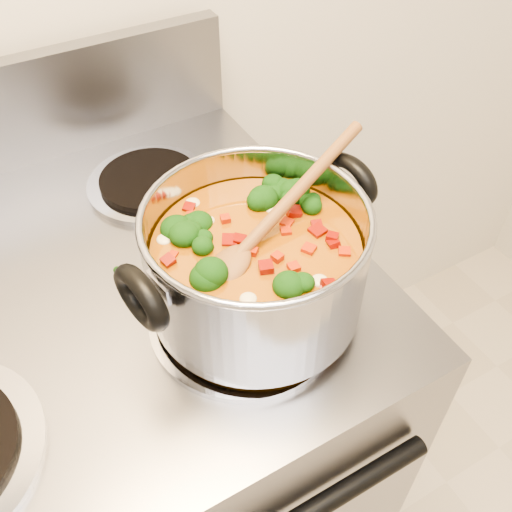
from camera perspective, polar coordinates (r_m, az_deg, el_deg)
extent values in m
cube|color=gray|center=(1.11, -12.93, -19.39)|extent=(0.73, 0.63, 0.92)
cylinder|color=#A5A5AD|center=(0.66, -1.19, -6.20)|extent=(0.22, 0.22, 0.01)
cylinder|color=black|center=(0.66, -1.20, -5.77)|extent=(0.17, 0.17, 0.01)
cylinder|color=#A5A5AD|center=(0.86, -10.56, 7.13)|extent=(0.18, 0.18, 0.01)
cylinder|color=black|center=(0.85, -10.64, 7.55)|extent=(0.14, 0.14, 0.01)
cylinder|color=#A5A5AD|center=(0.62, 0.00, -0.51)|extent=(0.24, 0.24, 0.13)
torus|color=#A5A5AD|center=(0.57, 0.00, 3.96)|extent=(0.24, 0.24, 0.01)
cylinder|color=#99500D|center=(0.63, 0.00, -1.72)|extent=(0.22, 0.22, 0.09)
torus|color=black|center=(0.54, -11.41, -4.10)|extent=(0.03, 0.08, 0.08)
torus|color=black|center=(0.66, 9.30, 7.52)|extent=(0.03, 0.08, 0.08)
ellipsoid|color=black|center=(0.62, -2.97, 2.84)|extent=(0.04, 0.04, 0.03)
ellipsoid|color=black|center=(0.62, 6.50, 2.95)|extent=(0.04, 0.04, 0.03)
ellipsoid|color=black|center=(0.65, -0.82, 5.35)|extent=(0.04, 0.04, 0.03)
ellipsoid|color=black|center=(0.61, 4.96, 2.28)|extent=(0.04, 0.04, 0.03)
ellipsoid|color=black|center=(0.58, -3.79, -0.76)|extent=(0.04, 0.04, 0.03)
ellipsoid|color=black|center=(0.58, -5.62, -0.89)|extent=(0.04, 0.04, 0.03)
ellipsoid|color=black|center=(0.65, -1.89, 5.71)|extent=(0.04, 0.04, 0.03)
ellipsoid|color=black|center=(0.56, 0.70, -2.69)|extent=(0.04, 0.04, 0.03)
ellipsoid|color=black|center=(0.56, -5.21, -2.37)|extent=(0.04, 0.04, 0.03)
ellipsoid|color=maroon|center=(0.65, 6.85, 4.95)|extent=(0.01, 0.01, 0.01)
ellipsoid|color=maroon|center=(0.56, -4.58, -2.68)|extent=(0.01, 0.01, 0.01)
ellipsoid|color=maroon|center=(0.62, 3.75, 3.05)|extent=(0.01, 0.01, 0.01)
ellipsoid|color=maroon|center=(0.57, -2.65, -1.57)|extent=(0.01, 0.01, 0.01)
ellipsoid|color=maroon|center=(0.64, 7.11, 4.31)|extent=(0.01, 0.01, 0.01)
ellipsoid|color=maroon|center=(0.63, 6.39, 3.83)|extent=(0.01, 0.01, 0.01)
ellipsoid|color=maroon|center=(0.61, 3.30, 2.25)|extent=(0.01, 0.01, 0.01)
ellipsoid|color=maroon|center=(0.58, 5.65, -1.04)|extent=(0.01, 0.01, 0.01)
ellipsoid|color=maroon|center=(0.59, 3.54, 0.69)|extent=(0.01, 0.01, 0.01)
ellipsoid|color=maroon|center=(0.62, -4.59, 2.83)|extent=(0.01, 0.01, 0.01)
ellipsoid|color=maroon|center=(0.60, -5.76, 1.55)|extent=(0.01, 0.01, 0.01)
ellipsoid|color=maroon|center=(0.62, -0.61, 3.52)|extent=(0.01, 0.01, 0.01)
ellipsoid|color=#9E2308|center=(0.61, 7.95, 1.77)|extent=(0.01, 0.01, 0.01)
ellipsoid|color=#9E2308|center=(0.57, 6.96, -1.82)|extent=(0.01, 0.01, 0.01)
ellipsoid|color=#9E2308|center=(0.58, 7.02, -0.82)|extent=(0.01, 0.01, 0.01)
ellipsoid|color=#9E2308|center=(0.63, -7.27, 4.00)|extent=(0.01, 0.01, 0.01)
ellipsoid|color=#9E2308|center=(0.55, -1.55, -4.11)|extent=(0.01, 0.01, 0.01)
ellipsoid|color=#9E2308|center=(0.55, 2.52, -3.42)|extent=(0.01, 0.01, 0.01)
ellipsoid|color=#9E2308|center=(0.59, -4.56, 0.66)|extent=(0.01, 0.01, 0.01)
ellipsoid|color=#9E2308|center=(0.54, -0.41, -4.93)|extent=(0.01, 0.01, 0.01)
ellipsoid|color=#9E2308|center=(0.61, -9.02, 1.85)|extent=(0.01, 0.01, 0.01)
ellipsoid|color=#9E2308|center=(0.59, -8.76, 0.08)|extent=(0.01, 0.01, 0.01)
ellipsoid|color=#9E2308|center=(0.55, 6.20, -4.04)|extent=(0.01, 0.01, 0.01)
ellipsoid|color=#9E2308|center=(0.61, 2.62, 2.18)|extent=(0.01, 0.01, 0.01)
ellipsoid|color=beige|center=(0.58, 5.85, -0.57)|extent=(0.02, 0.02, 0.01)
ellipsoid|color=beige|center=(0.61, -1.86, 1.93)|extent=(0.02, 0.02, 0.01)
ellipsoid|color=beige|center=(0.54, 4.57, -4.96)|extent=(0.02, 0.02, 0.01)
ellipsoid|color=beige|center=(0.63, 3.49, 4.32)|extent=(0.02, 0.02, 0.01)
ellipsoid|color=beige|center=(0.62, -0.26, 3.00)|extent=(0.02, 0.02, 0.01)
ellipsoid|color=beige|center=(0.62, 1.42, 3.58)|extent=(0.02, 0.02, 0.01)
ellipsoid|color=brown|center=(0.58, -2.98, -1.28)|extent=(0.08, 0.06, 0.03)
cylinder|color=brown|center=(0.61, 3.98, 6.27)|extent=(0.21, 0.08, 0.08)
ellipsoid|color=black|center=(0.78, 4.07, 3.49)|extent=(0.01, 0.01, 0.01)
ellipsoid|color=black|center=(0.62, -10.92, -13.14)|extent=(0.01, 0.01, 0.01)
ellipsoid|color=black|center=(0.59, -7.66, -16.48)|extent=(0.01, 0.01, 0.01)
ellipsoid|color=black|center=(0.75, -7.62, 0.85)|extent=(0.01, 0.01, 0.01)
ellipsoid|color=black|center=(0.73, 10.61, -1.39)|extent=(0.01, 0.01, 0.01)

